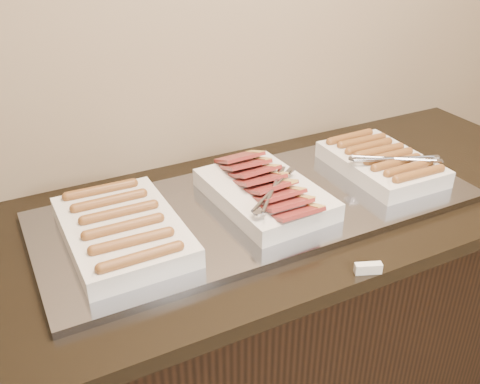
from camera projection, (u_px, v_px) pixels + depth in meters
name	position (u px, v px, depth m)	size (l,w,h in m)	color
counter	(257.00, 330.00, 1.69)	(2.06, 0.76, 0.90)	black
warming_tray	(260.00, 206.00, 1.47)	(1.20, 0.50, 0.02)	#8F919C
dish_left	(122.00, 229.00, 1.30)	(0.27, 0.40, 0.07)	silver
dish_center	(265.00, 192.00, 1.45)	(0.27, 0.40, 0.09)	silver
dish_right	(382.00, 162.00, 1.61)	(0.26, 0.36, 0.08)	silver
label_holder	(368.00, 268.00, 1.22)	(0.06, 0.02, 0.02)	silver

